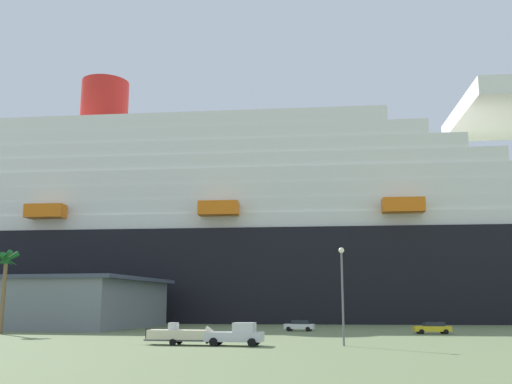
% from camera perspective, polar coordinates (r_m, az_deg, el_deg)
% --- Properties ---
extents(ground_plane, '(600.00, 600.00, 0.00)m').
position_cam_1_polar(ground_plane, '(97.21, -2.08, -13.24)').
color(ground_plane, '#66754C').
extents(cruise_ship, '(247.49, 45.31, 60.79)m').
position_cam_1_polar(cruise_ship, '(132.19, -3.49, -4.61)').
color(cruise_ship, black).
rests_on(cruise_ship, ground_plane).
extents(pickup_truck, '(5.67, 2.45, 2.20)m').
position_cam_1_polar(pickup_truck, '(57.78, -1.91, -13.85)').
color(pickup_truck, silver).
rests_on(pickup_truck, ground_plane).
extents(small_boat_on_trailer, '(8.54, 2.18, 2.15)m').
position_cam_1_polar(small_boat_on_trailer, '(59.22, -6.93, -13.79)').
color(small_boat_on_trailer, '#595960').
rests_on(small_boat_on_trailer, ground_plane).
extents(palm_tree, '(3.49, 3.61, 11.14)m').
position_cam_1_polar(palm_tree, '(86.02, -23.40, -6.70)').
color(palm_tree, brown).
rests_on(palm_tree, ground_plane).
extents(street_lamp, '(0.56, 0.56, 9.47)m').
position_cam_1_polar(street_lamp, '(58.07, 8.48, -8.81)').
color(street_lamp, slate).
rests_on(street_lamp, ground_plane).
extents(parked_car_white_van, '(4.45, 2.41, 1.58)m').
position_cam_1_polar(parked_car_white_van, '(87.29, 4.31, -12.94)').
color(parked_car_white_van, white).
rests_on(parked_car_white_van, ground_plane).
extents(parked_car_yellow_taxi, '(4.97, 2.50, 1.58)m').
position_cam_1_polar(parked_car_yellow_taxi, '(82.70, 16.95, -12.63)').
color(parked_car_yellow_taxi, yellow).
rests_on(parked_car_yellow_taxi, ground_plane).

